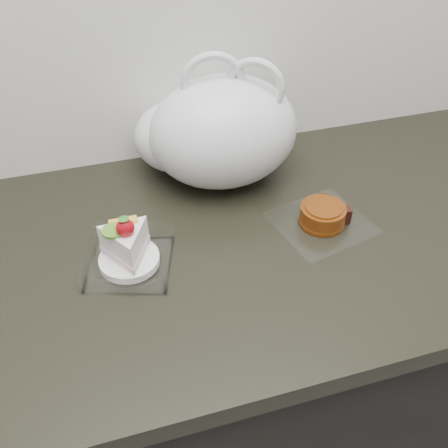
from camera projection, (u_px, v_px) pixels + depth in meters
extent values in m
cube|color=black|center=(211.00, 384.00, 1.21)|extent=(2.00, 0.60, 0.86)
cube|color=black|center=(207.00, 250.00, 0.91)|extent=(2.04, 0.64, 0.04)
cube|color=white|center=(130.00, 264.00, 0.86)|extent=(0.18, 0.18, 0.00)
cylinder|color=white|center=(129.00, 260.00, 0.85)|extent=(0.10, 0.10, 0.01)
ellipsoid|color=red|center=(125.00, 228.00, 0.79)|extent=(0.03, 0.03, 0.03)
cone|color=#2D7223|center=(124.00, 221.00, 0.78)|extent=(0.02, 0.02, 0.01)
cylinder|color=#56952B|center=(113.00, 231.00, 0.80)|extent=(0.04, 0.04, 0.00)
cube|color=gold|center=(123.00, 221.00, 0.82)|extent=(0.05, 0.02, 0.00)
cube|color=white|center=(321.00, 223.00, 0.94)|extent=(0.20, 0.19, 0.00)
cylinder|color=maroon|center=(323.00, 215.00, 0.93)|extent=(0.11, 0.11, 0.04)
cylinder|color=maroon|center=(322.00, 221.00, 0.94)|extent=(0.12, 0.12, 0.01)
cylinder|color=maroon|center=(324.00, 207.00, 0.91)|extent=(0.09, 0.09, 0.00)
cube|color=black|center=(344.00, 215.00, 0.93)|extent=(0.03, 0.02, 0.03)
ellipsoid|color=silver|center=(224.00, 132.00, 0.98)|extent=(0.36, 0.31, 0.22)
ellipsoid|color=silver|center=(177.00, 136.00, 1.01)|extent=(0.21, 0.20, 0.14)
torus|color=silver|center=(213.00, 83.00, 0.91)|extent=(0.12, 0.04, 0.12)
torus|color=silver|center=(255.00, 87.00, 0.91)|extent=(0.10, 0.07, 0.11)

